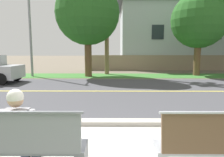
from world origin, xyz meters
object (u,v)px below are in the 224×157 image
at_px(streetlamp, 31,16).
at_px(shade_tree_far_left, 89,8).
at_px(bench_left, 11,146).
at_px(seated_person_grey, 20,127).
at_px(shade_tree_left, 202,16).

distance_m(streetlamp, shade_tree_far_left, 4.13).
bearing_deg(bench_left, streetlamp, 109.90).
bearing_deg(bench_left, seated_person_grey, 68.42).
bearing_deg(bench_left, shade_tree_left, 58.09).
distance_m(streetlamp, shade_tree_left, 11.90).
distance_m(bench_left, shade_tree_left, 14.89).
bearing_deg(shade_tree_far_left, seated_person_grey, -88.66).
bearing_deg(shade_tree_left, shade_tree_far_left, -175.08).
height_order(bench_left, shade_tree_far_left, shade_tree_far_left).
xyz_separation_m(bench_left, seated_person_grey, (0.07, 0.17, 0.21)).
bearing_deg(seated_person_grey, shade_tree_far_left, 91.34).
relative_size(streetlamp, shade_tree_left, 1.11).
distance_m(bench_left, seated_person_grey, 0.28).
distance_m(bench_left, streetlamp, 13.11).
bearing_deg(seated_person_grey, streetlamp, 110.47).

